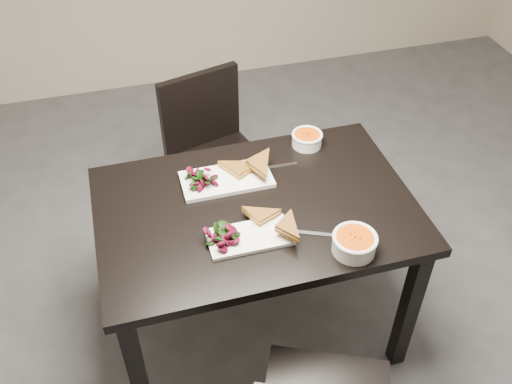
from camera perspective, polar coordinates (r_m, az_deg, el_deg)
The scene contains 13 objects.
ground at distance 2.64m, azimuth 5.54°, elevation -15.82°, with size 5.00×5.00×0.00m, color #47474C.
table at distance 2.21m, azimuth 0.00°, elevation -3.27°, with size 1.20×0.80×0.75m.
chair_far at distance 2.87m, azimuth -4.39°, elevation 4.45°, with size 0.52×0.52×0.85m.
plate_near at distance 2.02m, azimuth -0.67°, elevation -4.54°, with size 0.30×0.15×0.01m, color white.
sandwich_near at distance 2.02m, azimuth 1.00°, elevation -3.26°, with size 0.15×0.11×0.05m, color #995E20, non-canonical shape.
salad_near at distance 1.98m, azimuth -3.47°, elevation -4.53°, with size 0.09×0.08×0.04m, color black, non-canonical shape.
soup_bowl_near at distance 1.99m, azimuth 9.86°, elevation -5.01°, with size 0.16×0.16×0.07m.
cutlery_near at distance 2.05m, azimuth 5.49°, elevation -4.13°, with size 0.18×0.02×0.00m, color silver.
plate_far at distance 2.25m, azimuth -2.97°, elevation 1.27°, with size 0.36×0.18×0.02m, color white.
sandwich_far at distance 2.23m, azimuth -1.29°, elevation 2.07°, with size 0.18×0.13×0.06m, color #995E20, non-canonical shape.
salad_far at distance 2.21m, azimuth -5.52°, elevation 1.47°, with size 0.11×0.10×0.05m, color black, non-canonical shape.
soup_bowl_far at distance 2.43m, azimuth 5.14°, elevation 5.37°, with size 0.13×0.13×0.06m.
cutlery_far at distance 2.32m, azimuth 1.96°, elevation 2.58°, with size 0.18×0.02×0.00m, color silver.
Camera 1 is at (-0.62, -1.29, 2.21)m, focal length 39.85 mm.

